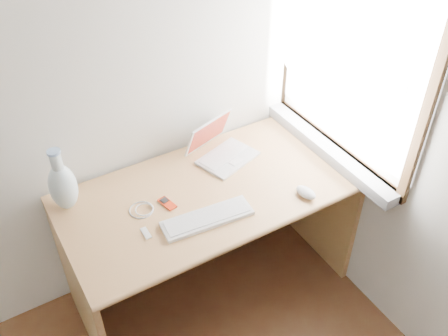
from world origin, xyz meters
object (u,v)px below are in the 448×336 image
desk (202,211)px  external_keyboard (207,218)px  vase (63,185)px  laptop (224,148)px

desk → external_keyboard: external_keyboard is taller
desk → external_keyboard: (-0.11, -0.26, 0.23)m
external_keyboard → vase: size_ratio=1.32×
external_keyboard → vase: bearing=147.1°
laptop → vase: 0.82m
vase → external_keyboard: bearing=-38.2°
laptop → external_keyboard: (-0.31, -0.37, -0.04)m
laptop → desk: bearing=-169.2°
desk → external_keyboard: 0.37m
desk → laptop: bearing=28.5°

